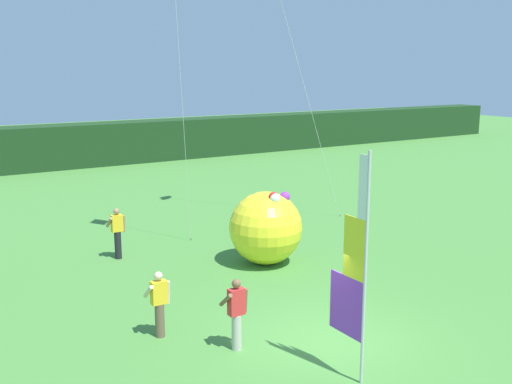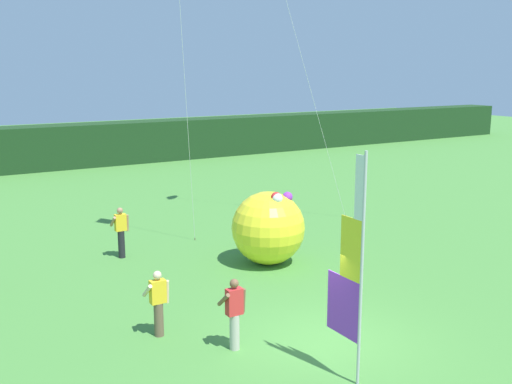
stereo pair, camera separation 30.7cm
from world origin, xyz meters
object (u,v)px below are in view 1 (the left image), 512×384
object	(u,v)px
person_mid_field	(117,232)
inflatable_balloon	(266,228)
banner_flag	(355,272)
person_far_right	(159,302)
person_far_left	(236,312)

from	to	relation	value
person_mid_field	inflatable_balloon	size ratio (longest dim) A/B	0.70
banner_flag	person_far_right	distance (m)	4.73
banner_flag	person_mid_field	world-z (taller)	banner_flag
person_far_left	person_mid_field	bearing A→B (deg)	90.12
person_mid_field	banner_flag	bearing A→B (deg)	-82.11
banner_flag	person_far_right	bearing A→B (deg)	123.89
person_far_left	person_far_right	distance (m)	1.90
person_far_left	inflatable_balloon	distance (m)	5.99
banner_flag	person_far_left	distance (m)	2.95
person_mid_field	person_far_right	distance (m)	6.20
person_far_left	inflatable_balloon	size ratio (longest dim) A/B	0.68
banner_flag	person_far_left	world-z (taller)	banner_flag
banner_flag	person_far_left	xyz separation A→B (m)	(-1.35, 2.26, -1.35)
banner_flag	inflatable_balloon	world-z (taller)	banner_flag
banner_flag	inflatable_balloon	distance (m)	7.37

